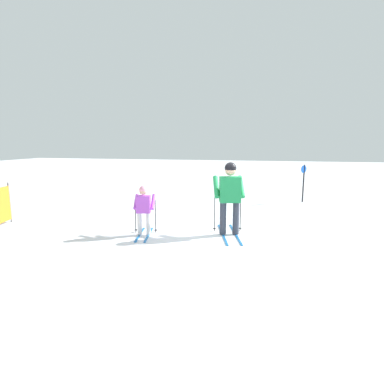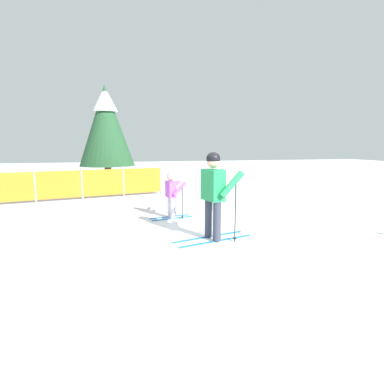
{
  "view_description": "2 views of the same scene",
  "coord_description": "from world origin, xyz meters",
  "views": [
    {
      "loc": [
        -6.75,
        -0.66,
        2.16
      ],
      "look_at": [
        0.26,
        0.95,
        0.97
      ],
      "focal_mm": 28.0,
      "sensor_mm": 36.0,
      "label": 1
    },
    {
      "loc": [
        -1.63,
        -5.43,
        1.83
      ],
      "look_at": [
        -0.06,
        0.92,
        0.82
      ],
      "focal_mm": 28.0,
      "sensor_mm": 36.0,
      "label": 2
    }
  ],
  "objects": [
    {
      "name": "skier_adult",
      "position": [
        0.15,
        0.02,
        1.02
      ],
      "size": [
        1.66,
        0.84,
        1.72
      ],
      "rotation": [
        0.0,
        0.0,
        0.25
      ],
      "color": "#1966B2",
      "rests_on": "ground_plane"
    },
    {
      "name": "trail_marker",
      "position": [
        4.67,
        -2.2,
        0.85
      ],
      "size": [
        0.22,
        0.21,
        1.37
      ],
      "color": "black",
      "rests_on": "ground_plane"
    },
    {
      "name": "ground_plane",
      "position": [
        0.0,
        0.0,
        0.0
      ],
      "size": [
        60.0,
        60.0,
        0.0
      ],
      "primitive_type": "plane",
      "color": "white"
    },
    {
      "name": "skier_child",
      "position": [
        -0.34,
        1.97,
        0.69
      ],
      "size": [
        1.13,
        0.56,
        1.18
      ],
      "rotation": [
        0.0,
        0.0,
        0.2
      ],
      "color": "#1966B2",
      "rests_on": "ground_plane"
    }
  ]
}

